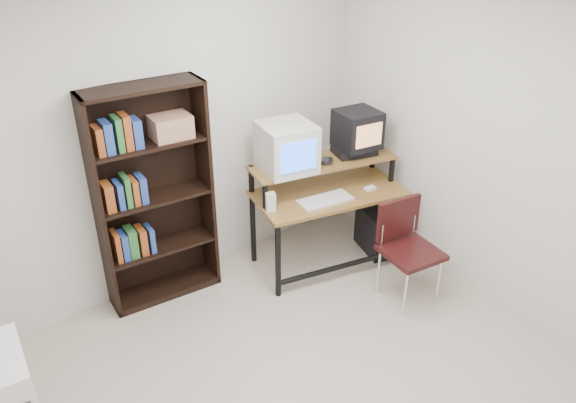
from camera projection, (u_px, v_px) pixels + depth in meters
ceiling at (328, 7)px, 2.48m from camera, size 4.00×4.00×0.01m
back_wall at (158, 142)px, 4.50m from camera, size 4.00×0.01×2.60m
right_wall at (524, 161)px, 4.18m from camera, size 0.01×4.00×2.60m
computer_desk at (328, 194)px, 5.00m from camera, size 1.44×0.95×0.98m
crt_monitor at (287, 147)px, 4.73m from camera, size 0.51×0.51×0.41m
vcr at (354, 151)px, 5.08m from camera, size 0.42×0.36×0.08m
crt_tv at (357, 129)px, 4.98m from camera, size 0.40×0.40×0.33m
cd_spindle at (326, 162)px, 4.90m from camera, size 0.13×0.13×0.05m
keyboard at (325, 201)px, 4.81m from camera, size 0.50×0.29×0.03m
mousepad at (368, 190)px, 5.02m from camera, size 0.22×0.18×0.01m
mouse at (370, 189)px, 5.00m from camera, size 0.10×0.07×0.03m
desk_speaker at (271, 202)px, 4.64m from camera, size 0.10×0.10×0.17m
pc_tower at (374, 231)px, 5.38m from camera, size 0.32×0.49×0.42m
school_chair at (406, 241)px, 4.62m from camera, size 0.49×0.49×0.87m
bookshelf at (152, 194)px, 4.48m from camera, size 0.94×0.39×1.84m
wall_outlet at (396, 216)px, 5.45m from camera, size 0.02×0.08×0.12m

